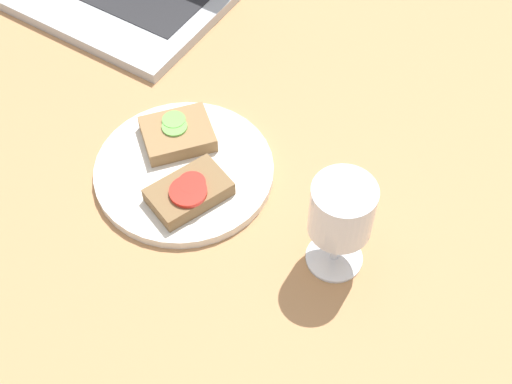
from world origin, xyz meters
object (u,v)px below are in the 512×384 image
at_px(sandwich_with_tomato, 189,192).
at_px(wine_glass, 341,214).
at_px(sandwich_with_cucumber, 177,133).
at_px(plate, 184,171).

distance_m(sandwich_with_tomato, wine_glass, 0.22).
bearing_deg(sandwich_with_tomato, sandwich_with_cucumber, 134.66).
height_order(plate, sandwich_with_tomato, sandwich_with_tomato).
bearing_deg(plate, sandwich_with_cucumber, 134.69).
distance_m(sandwich_with_cucumber, sandwich_with_tomato, 0.11).
relative_size(plate, wine_glass, 1.71).
bearing_deg(plate, sandwich_with_tomato, -45.37).
distance_m(sandwich_with_cucumber, wine_glass, 0.29).
xyz_separation_m(plate, sandwich_with_cucumber, (-0.04, 0.04, 0.02)).
distance_m(plate, sandwich_with_tomato, 0.06).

